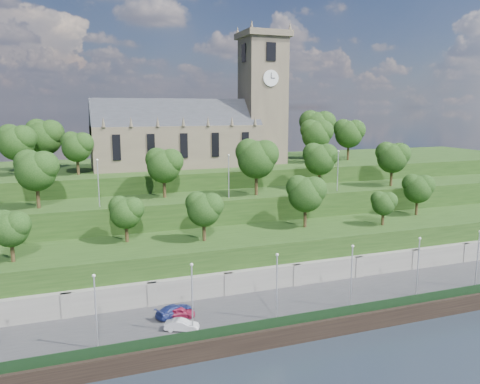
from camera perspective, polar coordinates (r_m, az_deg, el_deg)
name	(u,v)px	position (r m, az deg, el deg)	size (l,w,h in m)	color
ground	(301,342)	(56.43, 7.44, -17.68)	(320.00, 320.00, 0.00)	#1C242D
promenade	(279,312)	(60.82, 4.81, -14.42)	(160.00, 12.00, 2.00)	#2D2D30
quay_wall	(301,333)	(55.89, 7.49, -16.71)	(160.00, 0.50, 2.20)	black
fence	(299,319)	(55.75, 7.21, -15.06)	(160.00, 0.10, 1.20)	black
retaining_wall	(261,284)	(65.27, 2.62, -11.20)	(160.00, 2.10, 5.00)	slate
embankment_lower	(246,261)	(70.02, 0.73, -8.36)	(160.00, 12.00, 8.00)	#1D3812
embankment_upper	(223,230)	(79.41, -2.04, -4.60)	(160.00, 10.00, 12.00)	#1D3812
hilltop	(193,199)	(98.80, -5.76, -0.80)	(160.00, 32.00, 15.00)	#1D3812
church	(200,127)	(93.37, -4.84, 7.87)	(38.60, 12.35, 27.60)	brown
trees_lower	(265,201)	(69.18, 3.11, -1.06)	(68.08, 8.53, 8.14)	#312413
trees_upper	(243,160)	(77.38, 0.34, 3.92)	(66.56, 8.83, 9.35)	#312413
trees_hilltop	(224,133)	(94.22, -1.93, 7.22)	(72.02, 16.09, 10.80)	#312413
lamp_posts_promenade	(277,282)	(54.93, 4.50, -10.84)	(60.36, 0.36, 8.02)	#B2B2B7
lamp_posts_upper	(229,173)	(74.61, -1.39, 2.38)	(40.36, 0.36, 7.09)	#B2B2B7
car_left	(179,312)	(57.19, -7.40, -14.35)	(1.49, 3.70, 1.26)	maroon
car_middle	(182,325)	(54.20, -7.12, -15.80)	(1.31, 3.77, 1.24)	silver
car_right	(174,310)	(57.65, -8.00, -14.10)	(1.91, 4.71, 1.37)	navy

